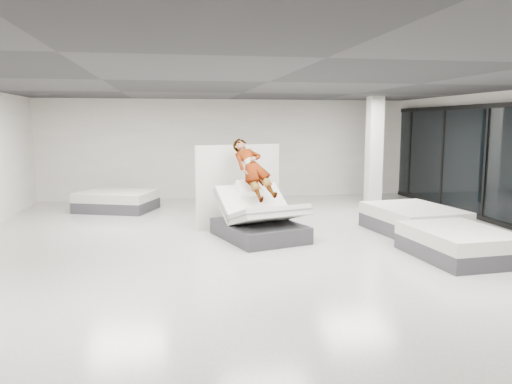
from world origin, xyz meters
TOP-DOWN VIEW (x-y plane):
  - room at (0.00, 0.00)m, footprint 14.00×14.04m
  - hero_bed at (-0.01, 0.98)m, footprint 1.99×2.31m
  - person at (-0.10, 1.28)m, footprint 1.03×1.61m
  - remote at (0.21, 1.01)m, footprint 0.09×0.15m
  - divider_panel at (-0.27, 2.33)m, footprint 2.06×0.76m
  - flat_bed_right_far at (3.50, 1.00)m, footprint 1.82×2.29m
  - flat_bed_right_near at (3.30, -1.13)m, footprint 1.61×2.07m
  - flat_bed_left_far at (-3.37, 5.02)m, footprint 2.38×2.09m
  - column at (4.00, 4.50)m, footprint 0.40×0.40m

SIDE VIEW (x-z plane):
  - flat_bed_right_near at x=3.30m, z-range 0.00..0.54m
  - flat_bed_left_far at x=-3.37m, z-range 0.00..0.55m
  - flat_bed_right_far at x=3.50m, z-range 0.00..0.58m
  - hero_bed at x=-0.01m, z-range -0.22..0.99m
  - divider_panel at x=-0.27m, z-range 0.00..1.94m
  - remote at x=0.21m, z-range 0.99..1.07m
  - person at x=-0.10m, z-range 0.50..1.95m
  - room at x=0.00m, z-range 0.00..3.20m
  - column at x=4.00m, z-range 0.00..3.20m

